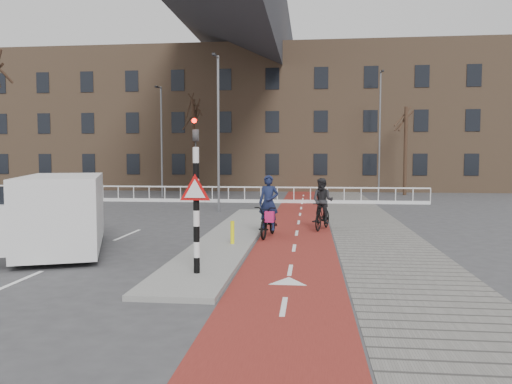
# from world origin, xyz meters

# --- Properties ---
(ground) EXTENTS (120.00, 120.00, 0.00)m
(ground) POSITION_xyz_m (0.00, 0.00, 0.00)
(ground) COLOR #38383A
(ground) RESTS_ON ground
(bike_lane) EXTENTS (2.50, 60.00, 0.01)m
(bike_lane) POSITION_xyz_m (1.50, 10.00, 0.01)
(bike_lane) COLOR maroon
(bike_lane) RESTS_ON ground
(sidewalk) EXTENTS (3.00, 60.00, 0.01)m
(sidewalk) POSITION_xyz_m (4.30, 10.00, 0.01)
(sidewalk) COLOR slate
(sidewalk) RESTS_ON ground
(curb_island) EXTENTS (1.80, 16.00, 0.12)m
(curb_island) POSITION_xyz_m (-0.70, 4.00, 0.06)
(curb_island) COLOR gray
(curb_island) RESTS_ON ground
(traffic_signal) EXTENTS (0.80, 0.80, 3.68)m
(traffic_signal) POSITION_xyz_m (-0.60, -2.02, 1.99)
(traffic_signal) COLOR black
(traffic_signal) RESTS_ON curb_island
(bollard) EXTENTS (0.12, 0.12, 0.70)m
(bollard) POSITION_xyz_m (-0.39, 1.90, 0.47)
(bollard) COLOR #F6F10D
(bollard) RESTS_ON curb_island
(cyclist_near) EXTENTS (1.00, 2.16, 2.15)m
(cyclist_near) POSITION_xyz_m (0.55, 4.04, 0.73)
(cyclist_near) COLOR black
(cyclist_near) RESTS_ON bike_lane
(cyclist_far) EXTENTS (1.04, 1.90, 1.97)m
(cyclist_far) POSITION_xyz_m (2.45, 5.98, 0.82)
(cyclist_far) COLOR black
(cyclist_far) RESTS_ON bike_lane
(van) EXTENTS (3.83, 5.60, 2.23)m
(van) POSITION_xyz_m (-5.23, 0.78, 1.18)
(van) COLOR silver
(van) RESTS_ON ground
(railing) EXTENTS (28.00, 0.10, 0.99)m
(railing) POSITION_xyz_m (-5.00, 17.00, 0.31)
(railing) COLOR silver
(railing) RESTS_ON ground
(townhouse_row) EXTENTS (46.00, 10.00, 15.90)m
(townhouse_row) POSITION_xyz_m (-3.00, 32.00, 7.81)
(townhouse_row) COLOR #7F6047
(townhouse_row) RESTS_ON ground
(tree_mid) EXTENTS (0.26, 0.26, 7.17)m
(tree_mid) POSITION_xyz_m (-6.91, 24.40, 3.59)
(tree_mid) COLOR black
(tree_mid) RESTS_ON ground
(tree_right) EXTENTS (0.26, 0.26, 6.42)m
(tree_right) POSITION_xyz_m (8.88, 24.35, 3.21)
(tree_right) COLOR black
(tree_right) RESTS_ON ground
(streetlight_near) EXTENTS (0.12, 0.12, 7.81)m
(streetlight_near) POSITION_xyz_m (-2.64, 11.78, 3.91)
(streetlight_near) COLOR slate
(streetlight_near) RESTS_ON ground
(streetlight_left) EXTENTS (0.12, 0.12, 7.63)m
(streetlight_left) POSITION_xyz_m (-8.32, 20.82, 3.81)
(streetlight_left) COLOR slate
(streetlight_left) RESTS_ON ground
(streetlight_right) EXTENTS (0.12, 0.12, 8.92)m
(streetlight_right) POSITION_xyz_m (6.95, 23.92, 4.46)
(streetlight_right) COLOR slate
(streetlight_right) RESTS_ON ground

